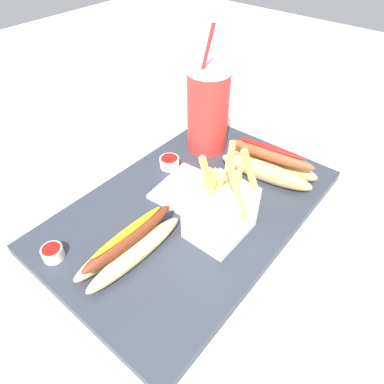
# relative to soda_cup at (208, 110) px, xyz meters

# --- Properties ---
(ground_plane) EXTENTS (2.40, 2.40, 0.02)m
(ground_plane) POSITION_rel_soda_cup_xyz_m (0.15, 0.09, -0.12)
(ground_plane) COLOR silver
(food_tray) EXTENTS (0.50, 0.33, 0.02)m
(food_tray) POSITION_rel_soda_cup_xyz_m (0.15, 0.09, -0.10)
(food_tray) COLOR #2D333D
(food_tray) RESTS_ON ground_plane
(soda_cup) EXTENTS (0.08, 0.08, 0.24)m
(soda_cup) POSITION_rel_soda_cup_xyz_m (0.00, 0.00, 0.00)
(soda_cup) COLOR red
(soda_cup) RESTS_ON food_tray
(fries_basket) EXTENTS (0.10, 0.09, 0.16)m
(fries_basket) POSITION_rel_soda_cup_xyz_m (0.17, 0.16, -0.04)
(fries_basket) COLOR white
(fries_basket) RESTS_ON food_tray
(hot_dog_1) EXTENTS (0.18, 0.06, 0.06)m
(hot_dog_1) POSITION_rel_soda_cup_xyz_m (0.29, 0.08, -0.06)
(hot_dog_1) COLOR #E5C689
(hot_dog_1) RESTS_ON food_tray
(hot_dog_2) EXTENTS (0.08, 0.18, 0.07)m
(hot_dog_2) POSITION_rel_soda_cup_xyz_m (0.00, 0.15, -0.06)
(hot_dog_2) COLOR tan
(hot_dog_2) RESTS_ON food_tray
(ketchup_cup_1) EXTENTS (0.03, 0.03, 0.02)m
(ketchup_cup_1) POSITION_rel_soda_cup_xyz_m (0.37, 0.00, -0.07)
(ketchup_cup_1) COLOR white
(ketchup_cup_1) RESTS_ON food_tray
(ketchup_cup_2) EXTENTS (0.04, 0.04, 0.02)m
(ketchup_cup_2) POSITION_rel_soda_cup_xyz_m (0.10, -0.01, -0.07)
(ketchup_cup_2) COLOR white
(ketchup_cup_2) RESTS_ON food_tray
(napkin_stack) EXTENTS (0.12, 0.11, 0.01)m
(napkin_stack) POSITION_rel_soda_cup_xyz_m (0.13, 0.06, -0.08)
(napkin_stack) COLOR white
(napkin_stack) RESTS_ON food_tray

